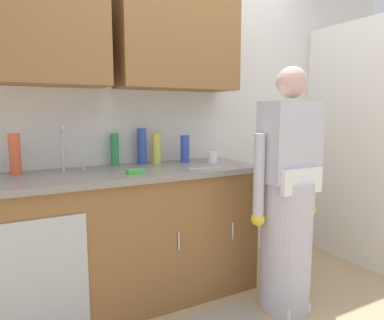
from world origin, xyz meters
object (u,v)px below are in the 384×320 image
bottle_soap (156,148)px  bottle_dish_liquid (142,146)px  sink (74,176)px  bottle_water_tall (15,154)px  cup_by_sink (213,157)px  bottle_cleaner_spray (115,150)px  knife_on_counter (206,168)px  bottle_water_short (185,149)px  person_at_sink (287,209)px  sponge (135,172)px

bottle_soap → bottle_dish_liquid: bearing=161.2°
sink → bottle_water_tall: 0.38m
cup_by_sink → bottle_water_tall: bearing=174.1°
bottle_cleaner_spray → cup_by_sink: (0.71, -0.22, -0.08)m
bottle_dish_liquid → cup_by_sink: (0.50, -0.21, -0.09)m
cup_by_sink → knife_on_counter: cup_by_sink is taller
bottle_cleaner_spray → bottle_water_short: (0.54, -0.09, -0.01)m
bottle_cleaner_spray → bottle_dish_liquid: (0.21, -0.01, 0.02)m
bottle_cleaner_spray → cup_by_sink: 0.75m
person_at_sink → bottle_water_short: size_ratio=7.60×
bottle_water_short → sponge: bottle_water_short is taller
bottle_dish_liquid → bottle_water_tall: (-0.86, -0.07, -0.00)m
bottle_dish_liquid → sponge: bearing=-116.0°
bottle_water_short → sponge: size_ratio=1.94×
bottle_water_short → cup_by_sink: bottle_water_short is taller
person_at_sink → sink: bearing=154.7°
person_at_sink → bottle_cleaner_spray: 1.29m
bottle_dish_liquid → bottle_water_short: size_ratio=1.27×
bottle_dish_liquid → bottle_cleaner_spray: bearing=177.7°
bottle_dish_liquid → knife_on_counter: bottle_dish_liquid is taller
sink → cup_by_sink: bearing=0.3°
person_at_sink → bottle_cleaner_spray: bearing=138.5°
sink → knife_on_counter: 0.88m
person_at_sink → cup_by_sink: size_ratio=18.75×
bottle_dish_liquid → bottle_soap: bearing=-18.8°
sink → sponge: (0.35, -0.17, 0.03)m
cup_by_sink → sink: bearing=-179.7°
bottle_cleaner_spray → sponge: size_ratio=2.16×
person_at_sink → knife_on_counter: 0.62m
bottle_cleaner_spray → bottle_water_tall: size_ratio=0.91×
bottle_water_short → bottle_dish_liquid: bearing=166.9°
bottle_cleaner_spray → sponge: bearing=-87.4°
bottle_water_short → knife_on_counter: size_ratio=0.89×
sink → sponge: 0.39m
sponge → bottle_dish_liquid: bearing=64.0°
bottle_dish_liquid → bottle_water_short: (0.33, -0.08, -0.03)m
cup_by_sink → knife_on_counter: 0.28m
cup_by_sink → knife_on_counter: size_ratio=0.36×
person_at_sink → knife_on_counter: size_ratio=6.75×
bottle_dish_liquid → sponge: (-0.19, -0.39, -0.12)m
bottle_soap → sponge: bottle_soap is taller
sink → person_at_sink: 1.41m
sink → bottle_dish_liquid: bearing=21.7°
bottle_soap → knife_on_counter: (0.21, -0.39, -0.11)m
sink → person_at_sink: (1.26, -0.60, -0.23)m
bottle_soap → cup_by_sink: 0.44m
person_at_sink → bottle_water_short: 0.90m
knife_on_counter → bottle_water_short: bearing=101.5°
cup_by_sink → sponge: 0.72m
bottle_cleaner_spray → cup_by_sink: bearing=-17.1°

